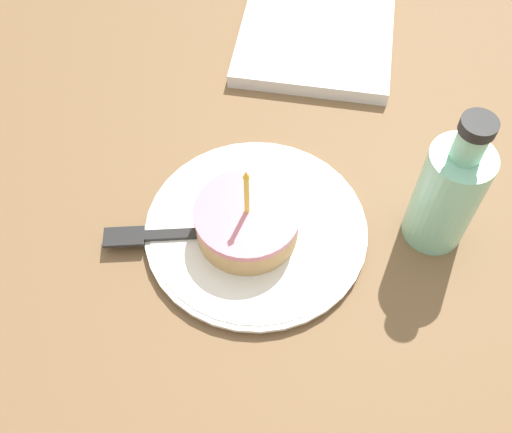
{
  "coord_description": "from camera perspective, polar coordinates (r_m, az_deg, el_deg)",
  "views": [
    {
      "loc": [
        -0.36,
        -0.07,
        0.58
      ],
      "look_at": [
        -0.01,
        -0.01,
        0.03
      ],
      "focal_mm": 42.0,
      "sensor_mm": 36.0,
      "label": 1
    }
  ],
  "objects": [
    {
      "name": "plate",
      "position": [
        0.67,
        0.0,
        -1.22
      ],
      "size": [
        0.25,
        0.25,
        0.01
      ],
      "color": "white",
      "rests_on": "ground_plane"
    },
    {
      "name": "marble_board",
      "position": [
        0.91,
        5.85,
        17.52
      ],
      "size": [
        0.26,
        0.21,
        0.02
      ],
      "color": "silver",
      "rests_on": "ground_plane"
    },
    {
      "name": "bottle",
      "position": [
        0.65,
        17.82,
        2.17
      ],
      "size": [
        0.07,
        0.07,
        0.18
      ],
      "color": "#8CD1B2",
      "rests_on": "ground_plane"
    },
    {
      "name": "ground_plane",
      "position": [
        0.7,
        -0.56,
        -1.73
      ],
      "size": [
        2.4,
        2.4,
        0.04
      ],
      "color": "brown",
      "rests_on": "ground"
    },
    {
      "name": "cake_slice",
      "position": [
        0.65,
        -0.7,
        -0.49
      ],
      "size": [
        0.11,
        0.11,
        0.11
      ],
      "color": "tan",
      "rests_on": "plate"
    },
    {
      "name": "fork",
      "position": [
        0.67,
        -7.14,
        -1.68
      ],
      "size": [
        0.06,
        0.2,
        0.01
      ],
      "color": "#262626",
      "rests_on": "plate"
    }
  ]
}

